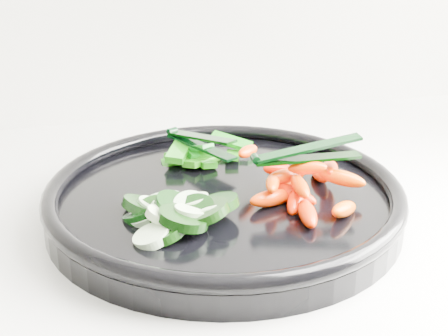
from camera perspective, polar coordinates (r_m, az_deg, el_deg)
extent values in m
cylinder|color=black|center=(0.66, 0.00, -3.40)|extent=(0.48, 0.48, 0.02)
torus|color=black|center=(0.65, 0.00, -1.94)|extent=(0.49, 0.49, 0.02)
cylinder|color=black|center=(0.58, -5.58, -5.88)|extent=(0.05, 0.05, 0.03)
cylinder|color=beige|center=(0.57, -6.59, -6.26)|extent=(0.05, 0.05, 0.02)
cylinder|color=black|center=(0.62, -7.21, -3.58)|extent=(0.06, 0.07, 0.03)
cylinder|color=beige|center=(0.62, -6.39, -3.64)|extent=(0.05, 0.05, 0.03)
cylinder|color=black|center=(0.61, -5.75, -4.19)|extent=(0.06, 0.06, 0.03)
cylinder|color=#D1EEBF|center=(0.62, -6.50, -3.72)|extent=(0.04, 0.04, 0.02)
cylinder|color=black|center=(0.62, -5.12, -3.56)|extent=(0.05, 0.05, 0.02)
cylinder|color=beige|center=(0.64, -5.57, -2.89)|extent=(0.05, 0.05, 0.02)
cylinder|color=black|center=(0.61, -6.17, -4.11)|extent=(0.06, 0.06, 0.02)
cylinder|color=#D5F8C7|center=(0.61, -6.67, -4.31)|extent=(0.04, 0.04, 0.01)
cylinder|color=black|center=(0.62, -6.12, -3.85)|extent=(0.04, 0.04, 0.01)
cylinder|color=beige|center=(0.62, -5.82, -3.70)|extent=(0.05, 0.05, 0.02)
cylinder|color=black|center=(0.61, -7.14, -4.09)|extent=(0.07, 0.07, 0.03)
cylinder|color=beige|center=(0.61, -7.12, -4.34)|extent=(0.04, 0.04, 0.02)
cylinder|color=black|center=(0.59, -1.62, -4.05)|extent=(0.06, 0.06, 0.03)
cylinder|color=#CEEFBF|center=(0.59, -1.51, -3.81)|extent=(0.04, 0.04, 0.02)
cylinder|color=black|center=(0.60, -4.39, -3.49)|extent=(0.06, 0.06, 0.03)
cylinder|color=#D7F0C0|center=(0.58, -5.77, -4.35)|extent=(0.04, 0.04, 0.02)
cylinder|color=black|center=(0.59, -2.64, -3.88)|extent=(0.04, 0.04, 0.03)
cylinder|color=#CFEBBC|center=(0.60, -3.09, -3.47)|extent=(0.05, 0.04, 0.03)
cylinder|color=black|center=(0.60, -0.77, -3.39)|extent=(0.06, 0.06, 0.02)
cylinder|color=#D8F2C1|center=(0.61, -2.77, -3.09)|extent=(0.04, 0.04, 0.02)
cylinder|color=black|center=(0.58, -3.72, -4.59)|extent=(0.06, 0.06, 0.02)
cylinder|color=beige|center=(0.59, -2.99, -4.08)|extent=(0.05, 0.05, 0.02)
ellipsoid|color=#E73300|center=(0.63, 6.60, -2.87)|extent=(0.04, 0.05, 0.03)
ellipsoid|color=#F73800|center=(0.63, 4.38, -2.76)|extent=(0.06, 0.04, 0.03)
ellipsoid|color=#FF3A00|center=(0.60, 7.65, -4.16)|extent=(0.03, 0.05, 0.02)
ellipsoid|color=#FA5F00|center=(0.66, 5.85, -1.57)|extent=(0.04, 0.05, 0.03)
ellipsoid|color=#FD4600|center=(0.62, 10.92, -3.72)|extent=(0.05, 0.04, 0.03)
ellipsoid|color=#F83200|center=(0.66, 6.37, -1.76)|extent=(0.04, 0.03, 0.02)
ellipsoid|color=red|center=(0.64, 6.41, -2.40)|extent=(0.05, 0.05, 0.03)
ellipsoid|color=#E34300|center=(0.69, 8.77, -0.51)|extent=(0.02, 0.05, 0.02)
ellipsoid|color=#F24100|center=(0.69, 6.67, -0.54)|extent=(0.04, 0.04, 0.02)
ellipsoid|color=#EC4600|center=(0.63, 4.46, -1.37)|extent=(0.03, 0.05, 0.02)
ellipsoid|color=#FF1D00|center=(0.67, 9.65, -0.06)|extent=(0.04, 0.06, 0.03)
ellipsoid|color=#ED4D00|center=(0.65, 5.60, -0.75)|extent=(0.05, 0.03, 0.02)
ellipsoid|color=#FF5D00|center=(0.62, 6.97, -1.65)|extent=(0.02, 0.05, 0.02)
ellipsoid|color=#F22100|center=(0.66, 5.44, -0.28)|extent=(0.05, 0.02, 0.02)
ellipsoid|color=#EB4200|center=(0.65, 10.71, -0.90)|extent=(0.05, 0.04, 0.02)
ellipsoid|color=#EE3000|center=(0.67, 2.20, 1.53)|extent=(0.04, 0.04, 0.02)
ellipsoid|color=#F82600|center=(0.63, 7.63, 0.03)|extent=(0.04, 0.03, 0.02)
cube|color=#1B6F0A|center=(0.73, -1.99, 0.65)|extent=(0.05, 0.05, 0.02)
cube|color=#09680F|center=(0.74, -1.66, 1.17)|extent=(0.05, 0.03, 0.02)
cube|color=#1F6009|center=(0.75, 0.81, 1.20)|extent=(0.03, 0.05, 0.02)
cube|color=#0E6D0A|center=(0.73, -1.97, 0.62)|extent=(0.03, 0.05, 0.01)
cube|color=#0A6309|center=(0.74, -3.30, 0.86)|extent=(0.06, 0.02, 0.02)
cube|color=#176809|center=(0.74, -3.79, 1.10)|extent=(0.05, 0.06, 0.03)
cube|color=#0A6E11|center=(0.74, -2.78, 1.89)|extent=(0.04, 0.05, 0.02)
cube|color=#1A740B|center=(0.74, -4.07, 1.68)|extent=(0.04, 0.07, 0.01)
cube|color=#156109|center=(0.76, 0.66, 2.46)|extent=(0.05, 0.05, 0.02)
cylinder|color=black|center=(0.62, 2.87, 0.87)|extent=(0.01, 0.01, 0.01)
cube|color=black|center=(0.64, 7.67, 0.86)|extent=(0.11, 0.02, 0.00)
cube|color=black|center=(0.63, 7.72, 1.82)|extent=(0.11, 0.02, 0.02)
cylinder|color=black|center=(0.77, -4.76, 3.40)|extent=(0.01, 0.01, 0.01)
cube|color=black|center=(0.73, -2.13, 2.00)|extent=(0.07, 0.10, 0.00)
cube|color=black|center=(0.73, -2.15, 2.84)|extent=(0.06, 0.10, 0.02)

